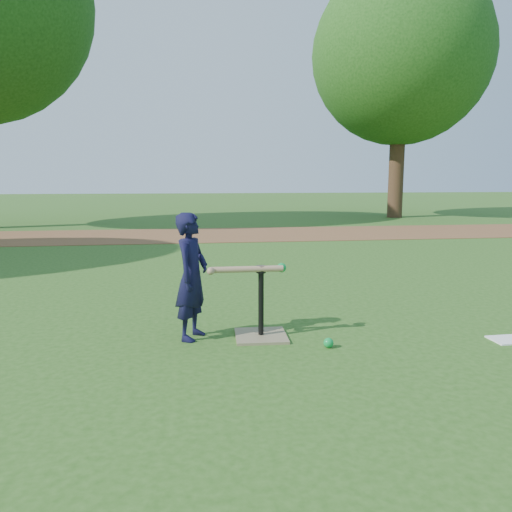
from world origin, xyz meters
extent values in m
plane|color=#285116|center=(0.00, 0.00, 0.00)|extent=(80.00, 80.00, 0.00)
cube|color=brown|center=(0.00, 7.50, 0.01)|extent=(24.00, 3.00, 0.01)
imported|color=black|center=(-0.54, -0.14, 0.53)|extent=(0.39, 0.46, 1.06)
sphere|color=#0D943B|center=(0.53, -0.54, 0.04)|extent=(0.08, 0.08, 0.08)
cube|color=white|center=(2.07, -0.58, 0.01)|extent=(0.31, 0.24, 0.01)
cube|color=#827452|center=(0.03, -0.20, 0.01)|extent=(0.45, 0.45, 0.02)
cylinder|color=black|center=(0.03, -0.20, 0.30)|extent=(0.05, 0.05, 0.55)
cylinder|color=black|center=(0.03, -0.20, 0.58)|extent=(0.08, 0.08, 0.06)
cylinder|color=tan|center=(-0.09, -0.22, 0.59)|extent=(0.60, 0.05, 0.05)
sphere|color=tan|center=(-0.39, -0.26, 0.59)|extent=(0.06, 0.06, 0.06)
sphere|color=#0D943B|center=(0.22, -0.16, 0.59)|extent=(0.08, 0.08, 0.08)
cylinder|color=#382316|center=(6.50, 12.00, 1.71)|extent=(0.50, 0.50, 3.42)
sphere|color=#285B19|center=(6.50, 12.00, 5.30)|extent=(5.80, 5.80, 5.80)
camera|label=1|loc=(-0.58, -4.23, 1.34)|focal=35.00mm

